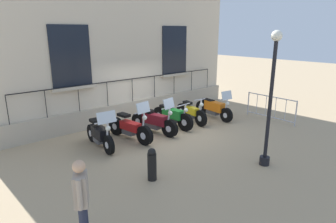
{
  "coord_description": "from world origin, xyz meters",
  "views": [
    {
      "loc": [
        8.0,
        -6.75,
        3.67
      ],
      "look_at": [
        0.32,
        0.0,
        0.8
      ],
      "focal_mm": 30.77,
      "sensor_mm": 36.0,
      "label": 1
    }
  ],
  "objects_px": {
    "motorcycle_black": "(100,135)",
    "motorcycle_maroon": "(154,121)",
    "motorcycle_yellow": "(191,113)",
    "motorcycle_orange": "(214,108)",
    "crowd_barrier": "(271,107)",
    "bollard": "(152,164)",
    "motorcycle_green": "(172,116)",
    "lamppost": "(270,100)",
    "pedestrian_standing": "(82,199)",
    "motorcycle_red": "(130,128)"
  },
  "relations": [
    {
      "from": "motorcycle_green",
      "to": "bollard",
      "type": "relative_size",
      "value": 2.41
    },
    {
      "from": "motorcycle_black",
      "to": "crowd_barrier",
      "type": "distance_m",
      "value": 7.18
    },
    {
      "from": "lamppost",
      "to": "bollard",
      "type": "height_order",
      "value": "lamppost"
    },
    {
      "from": "motorcycle_maroon",
      "to": "lamppost",
      "type": "bearing_deg",
      "value": 9.58
    },
    {
      "from": "motorcycle_orange",
      "to": "pedestrian_standing",
      "type": "xyz_separation_m",
      "value": [
        3.49,
        -7.69,
        0.47
      ]
    },
    {
      "from": "motorcycle_orange",
      "to": "lamppost",
      "type": "distance_m",
      "value": 4.82
    },
    {
      "from": "motorcycle_green",
      "to": "lamppost",
      "type": "distance_m",
      "value": 4.45
    },
    {
      "from": "motorcycle_green",
      "to": "lamppost",
      "type": "bearing_deg",
      "value": -3.63
    },
    {
      "from": "crowd_barrier",
      "to": "pedestrian_standing",
      "type": "xyz_separation_m",
      "value": [
        1.72,
        -9.24,
        0.35
      ]
    },
    {
      "from": "motorcycle_yellow",
      "to": "lamppost",
      "type": "bearing_deg",
      "value": -17.05
    },
    {
      "from": "bollard",
      "to": "pedestrian_standing",
      "type": "bearing_deg",
      "value": -66.3
    },
    {
      "from": "motorcycle_red",
      "to": "crowd_barrier",
      "type": "bearing_deg",
      "value": 70.82
    },
    {
      "from": "motorcycle_green",
      "to": "motorcycle_orange",
      "type": "height_order",
      "value": "motorcycle_orange"
    },
    {
      "from": "motorcycle_yellow",
      "to": "motorcycle_orange",
      "type": "distance_m",
      "value": 1.19
    },
    {
      "from": "motorcycle_red",
      "to": "motorcycle_yellow",
      "type": "xyz_separation_m",
      "value": [
        0.0,
        3.03,
        -0.02
      ]
    },
    {
      "from": "motorcycle_maroon",
      "to": "motorcycle_orange",
      "type": "distance_m",
      "value": 3.14
    },
    {
      "from": "pedestrian_standing",
      "to": "lamppost",
      "type": "bearing_deg",
      "value": 85.52
    },
    {
      "from": "motorcycle_red",
      "to": "motorcycle_yellow",
      "type": "relative_size",
      "value": 1.1
    },
    {
      "from": "motorcycle_maroon",
      "to": "motorcycle_green",
      "type": "relative_size",
      "value": 1.02
    },
    {
      "from": "pedestrian_standing",
      "to": "motorcycle_red",
      "type": "bearing_deg",
      "value": 136.79
    },
    {
      "from": "motorcycle_green",
      "to": "motorcycle_yellow",
      "type": "height_order",
      "value": "motorcycle_yellow"
    },
    {
      "from": "motorcycle_black",
      "to": "motorcycle_orange",
      "type": "distance_m",
      "value": 5.33
    },
    {
      "from": "motorcycle_red",
      "to": "motorcycle_black",
      "type": "bearing_deg",
      "value": -92.11
    },
    {
      "from": "lamppost",
      "to": "motorcycle_green",
      "type": "bearing_deg",
      "value": 176.37
    },
    {
      "from": "motorcycle_yellow",
      "to": "bollard",
      "type": "relative_size",
      "value": 2.26
    },
    {
      "from": "motorcycle_orange",
      "to": "motorcycle_yellow",
      "type": "bearing_deg",
      "value": -100.9
    },
    {
      "from": "motorcycle_yellow",
      "to": "lamppost",
      "type": "height_order",
      "value": "lamppost"
    },
    {
      "from": "motorcycle_black",
      "to": "crowd_barrier",
      "type": "xyz_separation_m",
      "value": [
        2.04,
        6.88,
        0.12
      ]
    },
    {
      "from": "motorcycle_black",
      "to": "motorcycle_maroon",
      "type": "height_order",
      "value": "motorcycle_maroon"
    },
    {
      "from": "motorcycle_orange",
      "to": "bollard",
      "type": "distance_m",
      "value": 5.91
    },
    {
      "from": "motorcycle_black",
      "to": "motorcycle_green",
      "type": "relative_size",
      "value": 0.93
    },
    {
      "from": "bollard",
      "to": "motorcycle_yellow",
      "type": "bearing_deg",
      "value": 122.73
    },
    {
      "from": "motorcycle_black",
      "to": "crowd_barrier",
      "type": "relative_size",
      "value": 0.85
    },
    {
      "from": "motorcycle_maroon",
      "to": "motorcycle_yellow",
      "type": "height_order",
      "value": "motorcycle_maroon"
    },
    {
      "from": "motorcycle_yellow",
      "to": "pedestrian_standing",
      "type": "distance_m",
      "value": 7.52
    },
    {
      "from": "motorcycle_black",
      "to": "bollard",
      "type": "bearing_deg",
      "value": -0.83
    },
    {
      "from": "motorcycle_yellow",
      "to": "crowd_barrier",
      "type": "relative_size",
      "value": 0.86
    },
    {
      "from": "motorcycle_red",
      "to": "motorcycle_yellow",
      "type": "height_order",
      "value": "motorcycle_red"
    },
    {
      "from": "crowd_barrier",
      "to": "bollard",
      "type": "bearing_deg",
      "value": -84.22
    },
    {
      "from": "crowd_barrier",
      "to": "pedestrian_standing",
      "type": "height_order",
      "value": "pedestrian_standing"
    },
    {
      "from": "bollard",
      "to": "motorcycle_red",
      "type": "bearing_deg",
      "value": 156.53
    },
    {
      "from": "motorcycle_black",
      "to": "motorcycle_red",
      "type": "relative_size",
      "value": 0.9
    },
    {
      "from": "motorcycle_red",
      "to": "motorcycle_maroon",
      "type": "xyz_separation_m",
      "value": [
        0.0,
        1.06,
        0.02
      ]
    },
    {
      "from": "lamppost",
      "to": "motorcycle_orange",
      "type": "bearing_deg",
      "value": 148.07
    },
    {
      "from": "motorcycle_green",
      "to": "pedestrian_standing",
      "type": "height_order",
      "value": "pedestrian_standing"
    },
    {
      "from": "motorcycle_maroon",
      "to": "motorcycle_yellow",
      "type": "bearing_deg",
      "value": 90.02
    },
    {
      "from": "motorcycle_orange",
      "to": "crowd_barrier",
      "type": "relative_size",
      "value": 0.95
    },
    {
      "from": "motorcycle_red",
      "to": "bollard",
      "type": "height_order",
      "value": "motorcycle_red"
    },
    {
      "from": "motorcycle_green",
      "to": "lamppost",
      "type": "xyz_separation_m",
      "value": [
        4.2,
        -0.27,
        1.44
      ]
    },
    {
      "from": "motorcycle_orange",
      "to": "bollard",
      "type": "bearing_deg",
      "value": -65.25
    }
  ]
}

